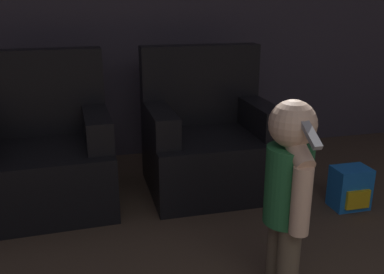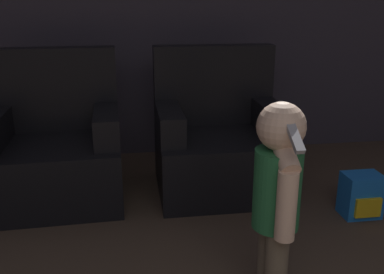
# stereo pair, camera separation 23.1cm
# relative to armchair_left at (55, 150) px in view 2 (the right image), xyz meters

# --- Properties ---
(wall_back) EXTENTS (8.40, 0.05, 2.60)m
(wall_back) POSITION_rel_armchair_left_xyz_m (0.84, 0.82, 0.96)
(wall_back) COLOR #3D3842
(wall_back) RESTS_ON ground_plane
(armchair_left) EXTENTS (0.90, 0.80, 0.99)m
(armchair_left) POSITION_rel_armchair_left_xyz_m (0.00, 0.00, 0.00)
(armchair_left) COLOR black
(armchair_left) RESTS_ON ground_plane
(armchair_right) EXTENTS (0.88, 0.77, 0.99)m
(armchair_right) POSITION_rel_armchair_left_xyz_m (1.13, 0.00, 0.00)
(armchair_right) COLOR black
(armchair_right) RESTS_ON ground_plane
(person_toddler) EXTENTS (0.20, 0.35, 0.92)m
(person_toddler) POSITION_rel_armchair_left_xyz_m (1.12, -1.26, 0.20)
(person_toddler) COLOR brown
(person_toddler) RESTS_ON ground_plane
(toy_backpack) EXTENTS (0.23, 0.19, 0.28)m
(toy_backpack) POSITION_rel_armchair_left_xyz_m (1.93, -0.58, -0.20)
(toy_backpack) COLOR blue
(toy_backpack) RESTS_ON ground_plane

